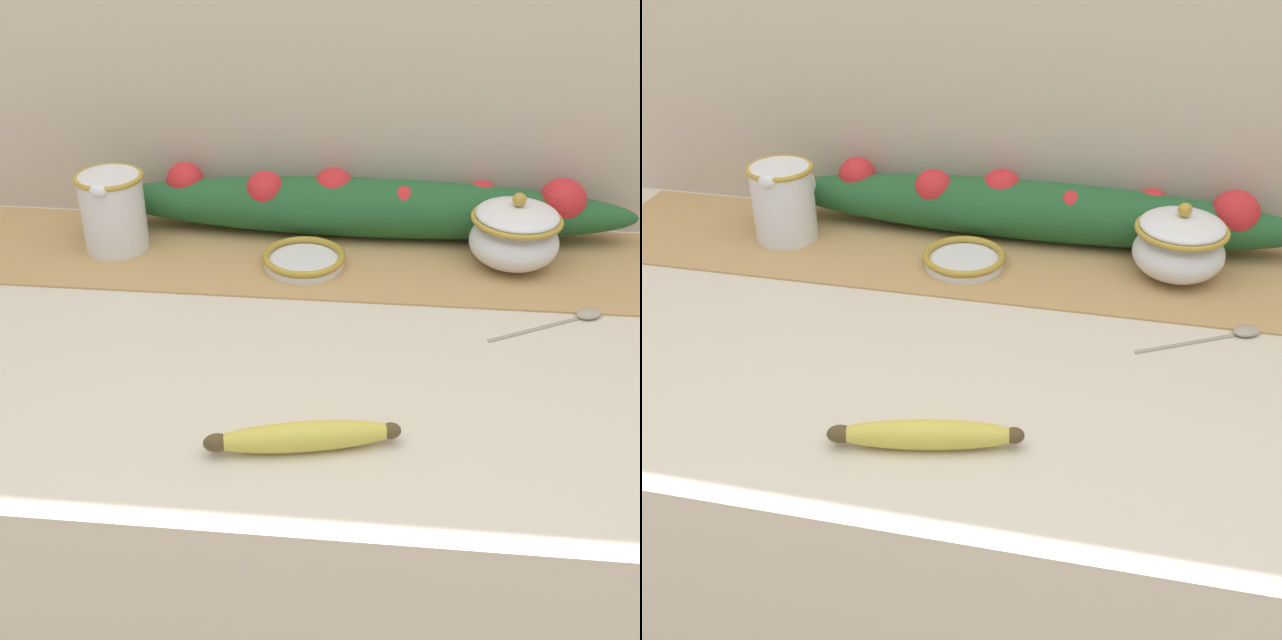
% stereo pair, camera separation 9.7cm
% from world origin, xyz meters
% --- Properties ---
extents(countertop, '(1.46, 0.69, 0.92)m').
position_xyz_m(countertop, '(0.00, 0.00, 0.46)').
color(countertop, beige).
rests_on(countertop, ground_plane).
extents(back_wall, '(2.26, 0.04, 2.40)m').
position_xyz_m(back_wall, '(0.00, 0.37, 1.20)').
color(back_wall, beige).
rests_on(back_wall, ground_plane).
extents(table_runner, '(1.34, 0.26, 0.00)m').
position_xyz_m(table_runner, '(0.00, 0.21, 0.93)').
color(table_runner, tan).
rests_on(table_runner, countertop).
extents(cream_pitcher, '(0.10, 0.12, 0.12)m').
position_xyz_m(cream_pitcher, '(-0.38, 0.21, 0.99)').
color(cream_pitcher, white).
rests_on(cream_pitcher, countertop).
extents(sugar_bowl, '(0.13, 0.13, 0.11)m').
position_xyz_m(sugar_bowl, '(0.22, 0.21, 0.98)').
color(sugar_bowl, white).
rests_on(sugar_bowl, countertop).
extents(small_dish, '(0.12, 0.12, 0.02)m').
position_xyz_m(small_dish, '(-0.09, 0.18, 0.94)').
color(small_dish, white).
rests_on(small_dish, countertop).
extents(banana, '(0.21, 0.07, 0.03)m').
position_xyz_m(banana, '(-0.04, -0.22, 0.94)').
color(banana, '#DBCC4C').
rests_on(banana, countertop).
extents(spoon, '(0.16, 0.10, 0.01)m').
position_xyz_m(spoon, '(0.30, 0.07, 0.93)').
color(spoon, '#A89E89').
rests_on(spoon, countertop).
extents(poinsettia_garland, '(0.83, 0.10, 0.10)m').
position_xyz_m(poinsettia_garland, '(0.00, 0.29, 0.98)').
color(poinsettia_garland, '#235B2D').
rests_on(poinsettia_garland, countertop).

